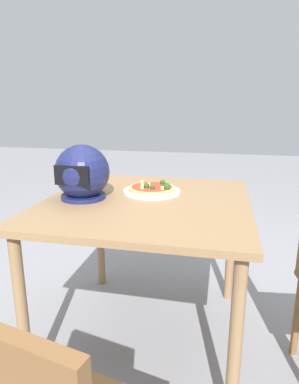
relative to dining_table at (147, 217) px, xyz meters
The scene contains 5 objects.
ground_plane 0.68m from the dining_table, ahead, with size 14.00×14.00×0.00m, color gray.
dining_table is the anchor object (origin of this frame).
pizza_plate 0.17m from the dining_table, 87.41° to the right, with size 0.30×0.30×0.01m, color white.
pizza 0.18m from the dining_table, 89.12° to the right, with size 0.24×0.24×0.05m.
motorcycle_helmet 0.38m from the dining_table, ahead, with size 0.27×0.27×0.27m.
Camera 1 is at (-0.35, 1.53, 1.23)m, focal length 31.15 mm.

